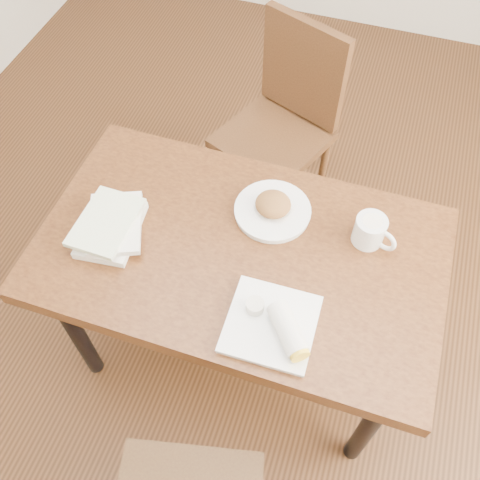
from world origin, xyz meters
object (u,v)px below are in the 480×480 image
(chair_far, at_px, (285,116))
(plate_burrito, at_px, (276,326))
(table, at_px, (240,263))
(coffee_mug, at_px, (371,231))
(plate_scone, at_px, (273,209))
(book_stack, at_px, (111,226))

(chair_far, xyz_separation_m, plate_burrito, (0.26, -1.08, 0.23))
(table, bearing_deg, coffee_mug, 23.01)
(chair_far, distance_m, plate_scone, 0.73)
(plate_scone, distance_m, book_stack, 0.53)
(chair_far, bearing_deg, plate_scone, -78.91)
(coffee_mug, bearing_deg, book_stack, -164.06)
(plate_scone, distance_m, coffee_mug, 0.32)
(table, bearing_deg, plate_burrito, -51.58)
(chair_far, distance_m, book_stack, 1.00)
(table, height_order, book_stack, book_stack)
(chair_far, relative_size, plate_burrito, 3.68)
(table, xyz_separation_m, coffee_mug, (0.38, 0.16, 0.14))
(table, xyz_separation_m, chair_far, (-0.08, 0.85, -0.12))
(plate_burrito, bearing_deg, plate_scone, 107.58)
(plate_scone, xyz_separation_m, plate_burrito, (0.13, -0.40, 0.00))
(table, distance_m, coffee_mug, 0.43)
(chair_far, distance_m, coffee_mug, 0.86)
(table, distance_m, book_stack, 0.43)
(plate_burrito, relative_size, book_stack, 0.91)
(coffee_mug, distance_m, book_stack, 0.82)
(coffee_mug, xyz_separation_m, book_stack, (-0.79, -0.23, -0.02))
(plate_burrito, distance_m, book_stack, 0.62)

